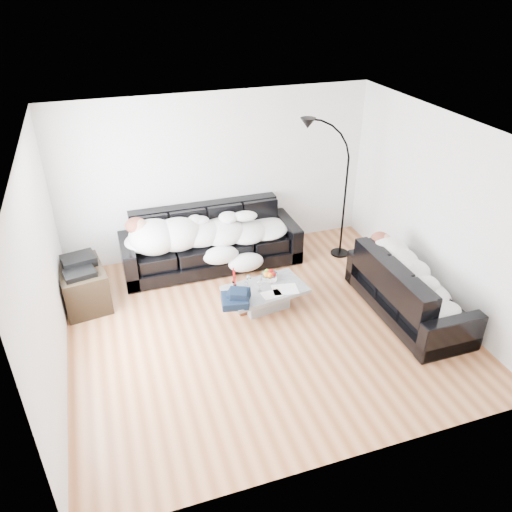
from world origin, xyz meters
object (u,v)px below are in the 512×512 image
object	(u,v)px
candle_right	(234,276)
shoes	(251,306)
coffee_table	(265,298)
fruit_bowl	(269,275)
sofa_back	(211,239)
wine_glass_a	(249,281)
av_cabinet	(83,286)
stereo	(79,264)
sleeper_right	(412,274)
wine_glass_b	(246,287)
sleeper_back	(211,229)
floor_lamp	(345,197)
wine_glass_c	(260,286)
sofa_right	(410,288)
candle_left	(235,279)

from	to	relation	value
candle_right	shoes	bearing A→B (deg)	-53.82
coffee_table	shoes	xyz separation A→B (m)	(-0.20, 0.02, -0.11)
fruit_bowl	candle_right	distance (m)	0.51
sofa_back	candle_right	world-z (taller)	sofa_back
fruit_bowl	wine_glass_a	world-z (taller)	wine_glass_a
av_cabinet	sofa_back	bearing A→B (deg)	5.61
wine_glass_a	stereo	size ratio (longest dim) A/B	0.39
sleeper_right	wine_glass_b	bearing A→B (deg)	71.24
candle_right	sleeper_right	bearing A→B (deg)	-24.34
candle_right	sleeper_back	bearing A→B (deg)	92.44
candle_right	av_cabinet	distance (m)	2.11
fruit_bowl	av_cabinet	size ratio (longest dim) A/B	0.27
sleeper_right	floor_lamp	world-z (taller)	floor_lamp
wine_glass_c	candle_right	xyz separation A→B (m)	(-0.27, 0.32, 0.03)
sofa_right	sleeper_right	distance (m)	0.23
candle_left	floor_lamp	distance (m)	2.31
coffee_table	shoes	world-z (taller)	coffee_table
sleeper_back	candle_right	size ratio (longest dim) A/B	9.77
candle_right	coffee_table	bearing A→B (deg)	-35.11
wine_glass_c	stereo	xyz separation A→B (m)	(-2.28, 0.94, 0.25)
av_cabinet	wine_glass_b	bearing A→B (deg)	-31.73
sofa_right	sleeper_right	world-z (taller)	sleeper_right
sofa_right	wine_glass_a	xyz separation A→B (m)	(-2.01, 0.85, 0.00)
sleeper_back	fruit_bowl	bearing A→B (deg)	-64.26
wine_glass_c	sleeper_right	bearing A→B (deg)	-19.41
wine_glass_b	candle_right	distance (m)	0.30
fruit_bowl	wine_glass_b	distance (m)	0.46
sleeper_back	wine_glass_b	size ratio (longest dim) A/B	14.66
sleeper_right	floor_lamp	bearing A→B (deg)	4.34
fruit_bowl	wine_glass_b	xyz separation A→B (m)	(-0.41, -0.20, 0.01)
coffee_table	wine_glass_a	world-z (taller)	wine_glass_a
wine_glass_c	stereo	world-z (taller)	stereo
candle_left	wine_glass_b	bearing A→B (deg)	-61.66
sofa_back	wine_glass_b	bearing A→B (deg)	-84.37
fruit_bowl	stereo	world-z (taller)	stereo
fruit_bowl	shoes	distance (m)	0.51
sleeper_right	candle_right	size ratio (longest dim) A/B	7.14
sleeper_back	candle_right	world-z (taller)	sleeper_back
wine_glass_b	stereo	world-z (taller)	stereo
wine_glass_c	av_cabinet	size ratio (longest dim) A/B	0.20
candle_left	av_cabinet	size ratio (longest dim) A/B	0.29
wine_glass_b	wine_glass_a	bearing A→B (deg)	59.11
candle_left	shoes	bearing A→B (deg)	-39.38
sofa_back	floor_lamp	size ratio (longest dim) A/B	1.35
sleeper_back	sleeper_right	bearing A→B (deg)	-42.63
wine_glass_a	candle_right	distance (m)	0.23
wine_glass_a	floor_lamp	bearing A→B (deg)	25.70
sofa_back	wine_glass_b	distance (m)	1.40
coffee_table	floor_lamp	distance (m)	2.15
sofa_back	sleeper_back	bearing A→B (deg)	-90.00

